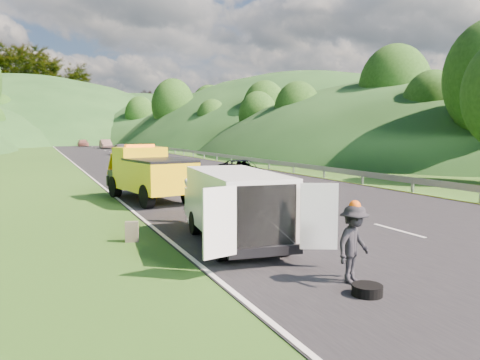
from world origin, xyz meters
name	(u,v)px	position (x,y,z in m)	size (l,w,h in m)	color
ground	(283,227)	(0.00, 0.00, 0.00)	(320.00, 320.00, 0.00)	#38661E
road_surface	(134,158)	(3.00, 40.00, 0.01)	(14.00, 200.00, 0.02)	black
guardrail	(168,153)	(10.30, 52.50, 0.00)	(0.06, 140.00, 1.52)	gray
tree_line_right	(230,149)	(23.00, 60.00, 0.00)	(14.00, 140.00, 14.00)	#315D1B
hills_backdrop	(84,141)	(6.50, 134.70, 0.00)	(201.00, 288.60, 44.00)	#2D5B23
tow_truck	(149,173)	(-2.65, 7.53, 1.22)	(3.04, 6.06, 2.49)	black
white_van	(234,203)	(-2.32, -1.43, 1.14)	(3.09, 5.90, 2.02)	black
woman	(189,223)	(-2.57, 1.89, 0.00)	(0.55, 0.40, 1.50)	white
child	(259,239)	(-1.45, -1.20, 0.00)	(0.44, 0.34, 0.91)	tan
worker	(353,284)	(-1.44, -5.55, 0.00)	(1.04, 0.60, 1.62)	black
suitcase	(132,232)	(-4.88, -0.08, 0.29)	(0.36, 0.20, 0.58)	brown
spare_tire	(367,296)	(-1.65, -6.25, 0.00)	(0.59, 0.59, 0.20)	black
passing_suv	(241,182)	(4.11, 12.65, 0.00)	(2.22, 4.80, 1.34)	black
dist_car_a	(121,155)	(2.89, 47.96, 0.00)	(1.81, 4.50, 1.53)	#454449
dist_car_b	(106,149)	(4.21, 72.00, 0.00)	(1.69, 4.84, 1.60)	brown
dist_car_c	(83,146)	(1.69, 85.78, 0.00)	(1.91, 4.70, 1.36)	#8D5146
dist_car_d	(82,144)	(2.75, 101.06, 0.00)	(1.81, 4.50, 1.53)	#7C695D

